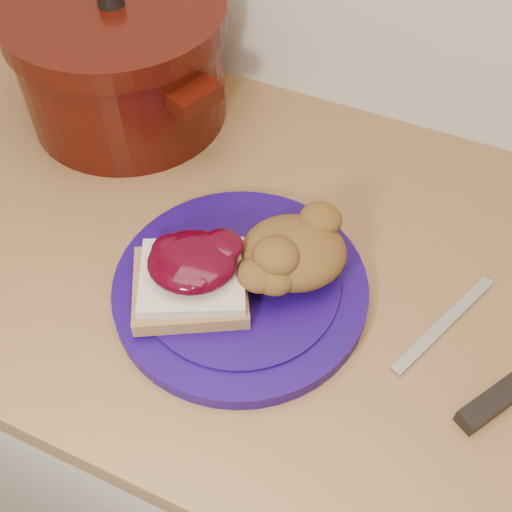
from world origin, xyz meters
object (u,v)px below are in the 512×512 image
at_px(butter_knife, 445,323).
at_px(dutch_oven, 122,61).
at_px(plate, 240,288).
at_px(pepper_grinder, 107,61).

bearing_deg(butter_knife, dutch_oven, 93.02).
xyz_separation_m(plate, pepper_grinder, (-0.31, 0.23, 0.06)).
height_order(dutch_oven, pepper_grinder, dutch_oven).
xyz_separation_m(butter_knife, dutch_oven, (-0.50, 0.17, 0.08)).
distance_m(butter_knife, pepper_grinder, 0.56).
bearing_deg(butter_knife, pepper_grinder, 93.41).
bearing_deg(butter_knife, plate, 125.71).
xyz_separation_m(plate, dutch_oven, (-0.28, 0.23, 0.08)).
relative_size(butter_knife, pepper_grinder, 1.20).
xyz_separation_m(butter_knife, pepper_grinder, (-0.53, 0.18, 0.07)).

